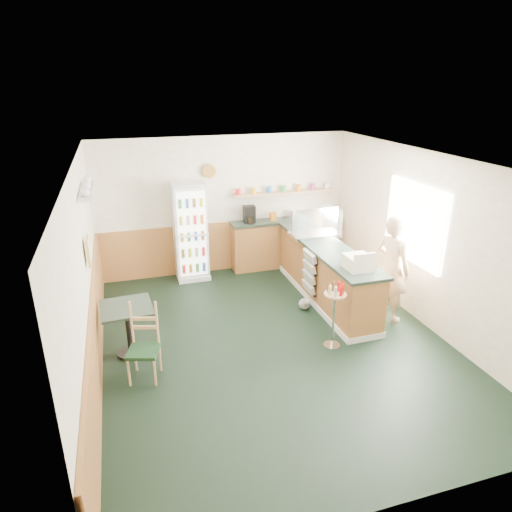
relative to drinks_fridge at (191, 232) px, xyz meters
name	(u,v)px	position (x,y,z in m)	size (l,w,h in m)	color
ground	(273,342)	(0.74, -2.74, -0.94)	(6.00, 6.00, 0.00)	black
room_envelope	(244,232)	(0.52, -2.01, 0.58)	(5.04, 6.02, 2.72)	white
service_counter	(326,276)	(2.09, -1.67, -0.48)	(0.68, 3.01, 1.01)	#AC7337
back_counter	(283,241)	(1.93, 0.06, -0.40)	(2.24, 0.42, 1.69)	#AC7337
drinks_fridge	(191,232)	(0.00, 0.00, 0.00)	(0.62, 0.53, 1.89)	silver
display_case	(315,223)	(2.09, -1.10, 0.32)	(0.89, 0.46, 0.50)	silver
cash_register	(358,262)	(2.09, -2.71, 0.17)	(0.37, 0.39, 0.21)	beige
shopkeeper	(392,268)	(2.79, -2.58, -0.06)	(0.59, 0.42, 1.76)	tan
condiment_stand	(334,306)	(1.54, -3.09, -0.29)	(0.32, 0.32, 1.00)	silver
newspaper_rack	(309,272)	(1.74, -1.74, -0.35)	(0.09, 0.47, 0.74)	black
cafe_table	(128,321)	(-1.31, -2.44, -0.41)	(0.73, 0.73, 0.76)	black
cafe_chair	(142,339)	(-1.15, -3.01, -0.40)	(0.48, 0.49, 1.04)	black
dog_doorstop	(305,304)	(1.60, -1.92, -0.83)	(0.19, 0.25, 0.23)	gray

